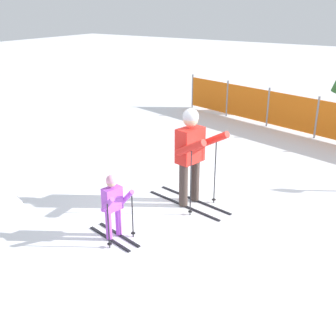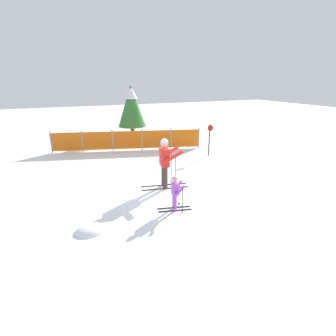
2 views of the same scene
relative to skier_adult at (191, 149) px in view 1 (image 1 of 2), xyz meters
name	(u,v)px [view 1 (image 1 of 2)]	position (x,y,z in m)	size (l,w,h in m)	color
ground_plane	(195,206)	(0.11, -0.03, -1.03)	(60.00, 60.00, 0.00)	white
skier_adult	(191,149)	(0.00, 0.00, 0.00)	(1.66, 0.82, 1.72)	black
skier_child	(113,203)	(-0.37, -1.63, -0.44)	(0.99, 0.51, 1.02)	black
safety_fence	(291,112)	(0.07, 5.28, -0.48)	(7.35, 2.05, 1.10)	gray
snow_mound	(3,204)	(-2.76, -1.84, -1.03)	(0.74, 0.63, 0.30)	white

